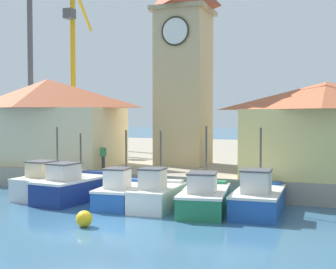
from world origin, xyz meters
name	(u,v)px	position (x,y,z in m)	size (l,w,h in m)	color
ground_plane	(95,227)	(0.00, 0.00, 0.00)	(300.00, 300.00, 0.00)	#386689
quay_wharf	(238,157)	(0.00, 27.79, 0.60)	(120.00, 40.00, 1.21)	#9E937F
fishing_boat_far_left	(51,184)	(-5.94, 5.33, 0.77)	(2.42, 4.78, 4.01)	silver
fishing_boat_left_outer	(73,187)	(-4.03, 4.72, 0.78)	(2.71, 5.07, 3.69)	navy
fishing_boat_left_inner	(122,193)	(-0.94, 4.46, 0.69)	(2.18, 4.32, 3.92)	#2356A8
fishing_boat_mid_left	(157,194)	(1.01, 4.48, 0.72)	(2.11, 4.18, 3.91)	silver
fishing_boat_center	(204,198)	(3.45, 4.58, 0.70)	(2.89, 5.18, 4.16)	#237A4C
fishing_boat_mid_right	(258,198)	(5.97, 5.14, 0.74)	(2.37, 4.90, 4.09)	#2356A8
clock_tower	(184,61)	(-0.88, 14.02, 8.47)	(3.84, 3.84, 15.37)	tan
warehouse_left	(48,120)	(-10.13, 11.04, 4.31)	(10.63, 5.54, 6.06)	beige
warehouse_right	(326,128)	(8.73, 11.17, 3.96)	(9.14, 7.07, 5.39)	#E5D17A
port_crane_near	(31,74)	(-20.86, 23.31, 8.92)	(2.49, 7.35, 19.98)	#353539
port_crane_far	(74,85)	(-17.85, 26.70, 7.91)	(3.99, 10.45, 17.91)	#976E11
mooring_buoy	(84,219)	(-0.39, -0.19, 0.35)	(0.69, 0.69, 0.69)	gold
dock_worker_near_tower	(103,156)	(-4.65, 9.20, 2.05)	(0.34, 0.22, 1.62)	#33333D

